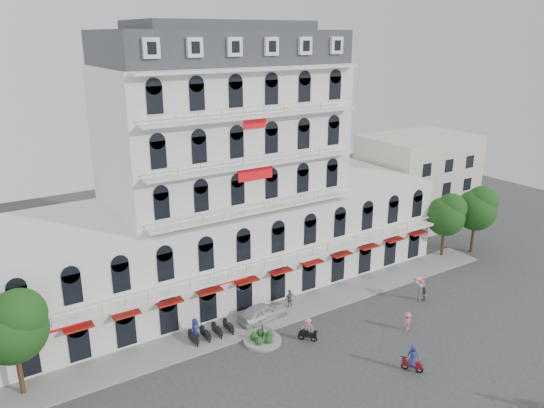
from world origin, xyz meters
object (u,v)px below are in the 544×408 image
Objects in this scene: rider_center at (308,329)px; balloon_vendor at (422,289)px; parked_car at (263,312)px; rider_east at (413,358)px.

balloon_vendor is (13.30, -0.39, 0.19)m from rider_center.
parked_car is 15.61m from balloon_vendor.
rider_center is 13.31m from balloon_vendor.
parked_car is at bearing -8.18° from rider_east.
rider_center is (1.38, -4.87, 0.32)m from parked_car.
rider_east reaches higher than rider_center.
balloon_vendor is (14.69, -5.26, 0.51)m from parked_car.
rider_east is 11.70m from balloon_vendor.
parked_car is 2.11× the size of rider_east.
balloon_vendor reaches higher than rider_center.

